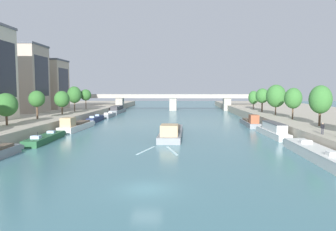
# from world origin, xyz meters

# --- Properties ---
(ground_plane) EXTENTS (400.00, 400.00, 0.00)m
(ground_plane) POSITION_xyz_m (0.00, 0.00, 0.00)
(ground_plane) COLOR teal
(quay_left) EXTENTS (36.00, 170.00, 2.24)m
(quay_left) POSITION_xyz_m (-39.44, 55.00, 1.12)
(quay_left) COLOR #B2A893
(quay_left) RESTS_ON ground
(quay_right) EXTENTS (36.00, 170.00, 2.24)m
(quay_right) POSITION_xyz_m (39.44, 55.00, 1.12)
(quay_right) COLOR #B2A893
(quay_right) RESTS_ON ground
(barge_midriver) EXTENTS (4.22, 19.59, 2.79)m
(barge_midriver) POSITION_xyz_m (1.25, 29.41, 0.84)
(barge_midriver) COLOR gray
(barge_midriver) RESTS_ON ground
(wake_behind_barge) EXTENTS (5.60, 5.95, 0.03)m
(wake_behind_barge) POSITION_xyz_m (-0.08, 16.59, 0.01)
(wake_behind_barge) COLOR silver
(wake_behind_barge) RESTS_ON ground
(moored_boat_left_midway) EXTENTS (2.88, 13.09, 2.11)m
(moored_boat_left_midway) POSITION_xyz_m (-19.17, 23.51, 0.53)
(moored_boat_left_midway) COLOR #235633
(moored_boat_left_midway) RESTS_ON ground
(moored_boat_left_lone) EXTENTS (3.39, 15.27, 2.97)m
(moored_boat_left_lone) POSITION_xyz_m (-18.93, 37.87, 0.91)
(moored_boat_left_lone) COLOR silver
(moored_boat_left_lone) RESTS_ON ground
(moored_boat_left_gap_after) EXTENTS (2.37, 12.29, 2.38)m
(moored_boat_left_gap_after) POSITION_xyz_m (-19.55, 54.80, 0.67)
(moored_boat_left_gap_after) COLOR #1E284C
(moored_boat_left_gap_after) RESTS_ON ground
(moored_boat_left_second) EXTENTS (2.31, 10.87, 2.19)m
(moored_boat_left_second) POSITION_xyz_m (-18.94, 67.57, 0.58)
(moored_boat_left_second) COLOR gray
(moored_boat_left_second) RESTS_ON ground
(moored_boat_left_end) EXTENTS (3.33, 16.57, 2.61)m
(moored_boat_left_end) POSITION_xyz_m (-19.70, 84.09, 1.10)
(moored_boat_left_end) COLOR gray
(moored_boat_left_end) RESTS_ON ground
(moored_boat_right_downstream) EXTENTS (3.14, 16.81, 2.40)m
(moored_boat_right_downstream) POSITION_xyz_m (19.67, 12.67, 0.67)
(moored_boat_right_downstream) COLOR silver
(moored_boat_right_downstream) RESTS_ON ground
(moored_boat_right_second) EXTENTS (2.68, 13.70, 2.57)m
(moored_boat_right_second) POSITION_xyz_m (19.65, 30.33, 1.07)
(moored_boat_right_second) COLOR silver
(moored_boat_right_second) RESTS_ON ground
(moored_boat_right_lone) EXTENTS (2.81, 13.77, 2.88)m
(moored_boat_right_lone) POSITION_xyz_m (19.19, 46.44, 0.85)
(moored_boat_right_lone) COLOR gray
(moored_boat_right_lone) RESTS_ON ground
(tree_left_past_mid) EXTENTS (3.90, 3.90, 5.60)m
(tree_left_past_mid) POSITION_xyz_m (-27.36, 26.66, 5.80)
(tree_left_past_mid) COLOR brown
(tree_left_past_mid) RESTS_ON quay_left
(tree_left_third) EXTENTS (3.34, 3.34, 5.98)m
(tree_left_third) POSITION_xyz_m (-27.50, 38.52, 6.45)
(tree_left_third) COLOR brown
(tree_left_third) RESTS_ON quay_left
(tree_left_midway) EXTENTS (3.72, 3.72, 5.85)m
(tree_left_midway) POSITION_xyz_m (-26.67, 50.22, 6.05)
(tree_left_midway) COLOR brown
(tree_left_midway) RESTS_ON quay_left
(tree_left_end_of_row) EXTENTS (3.94, 3.94, 7.06)m
(tree_left_end_of_row) POSITION_xyz_m (-26.79, 59.76, 6.96)
(tree_left_end_of_row) COLOR brown
(tree_left_end_of_row) RESTS_ON quay_left
(tree_left_second) EXTENTS (3.43, 3.43, 6.22)m
(tree_left_second) POSITION_xyz_m (-27.16, 71.37, 6.67)
(tree_left_second) COLOR brown
(tree_left_second) RESTS_ON quay_left
(tree_right_far) EXTENTS (3.73, 3.73, 6.94)m
(tree_right_far) POSITION_xyz_m (26.69, 27.79, 6.75)
(tree_right_far) COLOR brown
(tree_right_far) RESTS_ON quay_right
(tree_right_distant) EXTENTS (3.55, 3.55, 6.55)m
(tree_right_distant) POSITION_xyz_m (26.32, 39.39, 6.62)
(tree_right_distant) COLOR brown
(tree_right_distant) RESTS_ON quay_right
(tree_right_by_lamp) EXTENTS (4.58, 4.58, 7.37)m
(tree_right_by_lamp) POSITION_xyz_m (25.84, 49.35, 6.89)
(tree_right_by_lamp) COLOR brown
(tree_right_by_lamp) RESTS_ON quay_right
(tree_right_midway) EXTENTS (3.66, 3.66, 6.49)m
(tree_right_midway) POSITION_xyz_m (25.76, 61.36, 6.66)
(tree_right_midway) COLOR brown
(tree_right_midway) RESTS_ON quay_right
(tree_right_nearest) EXTENTS (3.26, 3.26, 5.74)m
(tree_right_nearest) POSITION_xyz_m (26.10, 72.96, 5.89)
(tree_right_nearest) COLOR brown
(tree_right_nearest) RESTS_ON quay_right
(building_left_middle) EXTENTS (11.15, 10.44, 18.26)m
(building_left_middle) POSITION_xyz_m (-39.70, 56.34, 11.38)
(building_left_middle) COLOR #A89989
(building_left_middle) RESTS_ON quay_left
(building_left_corner) EXTENTS (11.34, 10.43, 15.62)m
(building_left_corner) POSITION_xyz_m (-39.70, 71.61, 10.06)
(building_left_corner) COLOR #B2A38E
(building_left_corner) RESTS_ON quay_left
(bridge_far) EXTENTS (66.88, 4.40, 6.48)m
(bridge_far) POSITION_xyz_m (0.00, 97.56, 4.20)
(bridge_far) COLOR #9E998E
(bridge_far) RESTS_ON ground
(person_on_quay) EXTENTS (0.37, 0.43, 1.62)m
(person_on_quay) POSITION_xyz_m (22.63, 17.69, 3.17)
(person_on_quay) COLOR #2D2D38
(person_on_quay) RESTS_ON quay_right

